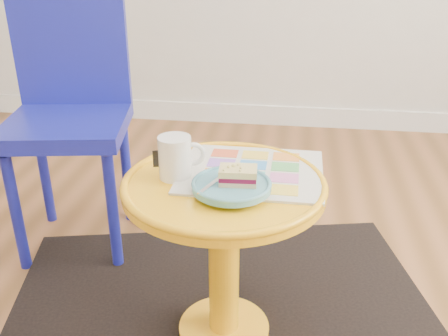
# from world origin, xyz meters

# --- Properties ---
(room_walls) EXTENTS (4.00, 4.00, 4.00)m
(room_walls) POSITION_xyz_m (-0.99, 0.99, 0.06)
(room_walls) COLOR silver
(room_walls) RESTS_ON ground
(rug) EXTENTS (1.51, 1.36, 0.01)m
(rug) POSITION_xyz_m (0.16, 0.19, 0.00)
(rug) COLOR black
(rug) RESTS_ON ground
(side_table) EXTENTS (0.52, 0.52, 0.49)m
(side_table) POSITION_xyz_m (0.16, 0.19, 0.35)
(side_table) COLOR #FFAF15
(side_table) RESTS_ON ground
(chair) EXTENTS (0.47, 0.47, 0.91)m
(chair) POSITION_xyz_m (-0.46, 0.66, 0.52)
(chair) COLOR #161B93
(chair) RESTS_ON ground
(newspaper) EXTENTS (0.37, 0.32, 0.01)m
(newspaper) POSITION_xyz_m (0.22, 0.25, 0.49)
(newspaper) COLOR silver
(newspaper) RESTS_ON side_table
(mug) EXTENTS (0.12, 0.08, 0.11)m
(mug) POSITION_xyz_m (0.03, 0.20, 0.55)
(mug) COLOR white
(mug) RESTS_ON side_table
(plate) EXTENTS (0.19, 0.19, 0.02)m
(plate) POSITION_xyz_m (0.18, 0.13, 0.51)
(plate) COLOR #5097AA
(plate) RESTS_ON newspaper
(cake_slice) EXTENTS (0.09, 0.06, 0.04)m
(cake_slice) POSITION_xyz_m (0.20, 0.13, 0.54)
(cake_slice) COLOR #D3BC8C
(cake_slice) RESTS_ON plate
(fork) EXTENTS (0.07, 0.14, 0.00)m
(fork) POSITION_xyz_m (0.15, 0.13, 0.52)
(fork) COLOR silver
(fork) RESTS_ON plate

